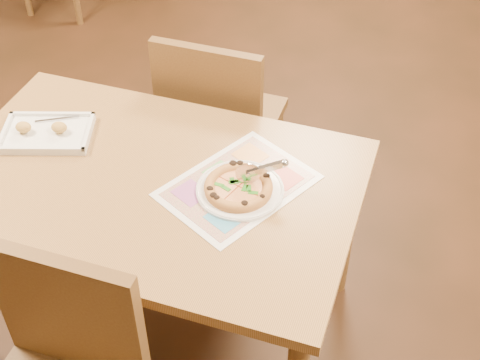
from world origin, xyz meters
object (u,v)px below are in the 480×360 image
(appetizer_tray, at_px, (46,133))
(menu, at_px, (238,185))
(dining_table, at_px, (151,200))
(pizza, at_px, (238,187))
(chair_far, at_px, (216,111))
(pizza_cutter, at_px, (260,170))
(plate, at_px, (240,190))

(appetizer_tray, height_order, menu, appetizer_tray)
(dining_table, height_order, pizza, pizza)
(chair_far, height_order, pizza_cutter, chair_far)
(chair_far, xyz_separation_m, menu, (0.27, -0.54, 0.16))
(chair_far, relative_size, pizza, 2.24)
(dining_table, bearing_deg, chair_far, 90.00)
(pizza_cutter, xyz_separation_m, appetizer_tray, (-0.76, 0.02, -0.07))
(dining_table, relative_size, plate, 4.83)
(pizza_cutter, bearing_deg, plate, -170.28)
(appetizer_tray, bearing_deg, pizza_cutter, -1.67)
(chair_far, bearing_deg, dining_table, 90.00)
(pizza, xyz_separation_m, menu, (-0.01, 0.03, -0.02))
(dining_table, bearing_deg, appetizer_tray, 167.70)
(plate, bearing_deg, menu, 121.55)
(pizza, distance_m, menu, 0.04)
(dining_table, xyz_separation_m, chair_far, (-0.00, 0.60, -0.07))
(plate, distance_m, pizza, 0.02)
(dining_table, relative_size, menu, 2.90)
(pizza_cutter, xyz_separation_m, menu, (-0.07, -0.01, -0.08))
(pizza, bearing_deg, plate, 67.05)
(plate, xyz_separation_m, appetizer_tray, (-0.70, 0.05, 0.01))
(pizza_cutter, relative_size, appetizer_tray, 0.42)
(chair_far, distance_m, pizza_cutter, 0.67)
(plate, height_order, appetizer_tray, appetizer_tray)
(chair_far, bearing_deg, pizza_cutter, 122.57)
(chair_far, xyz_separation_m, plate, (0.29, -0.56, 0.16))
(plate, xyz_separation_m, menu, (-0.01, 0.02, -0.00))
(pizza, bearing_deg, appetizer_tray, 175.23)
(menu, bearing_deg, plate, -58.45)
(pizza_cutter, distance_m, menu, 0.10)
(dining_table, bearing_deg, plate, 7.76)
(pizza, xyz_separation_m, pizza_cutter, (0.06, 0.04, 0.06))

